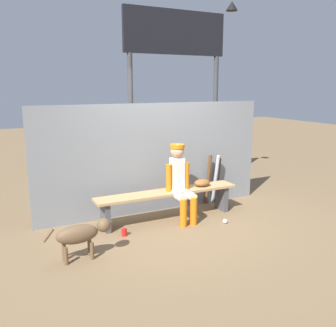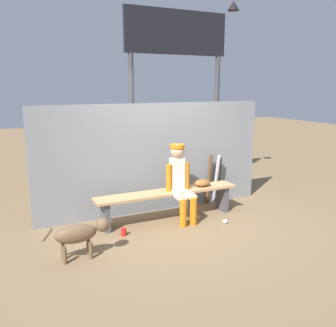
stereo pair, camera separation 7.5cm
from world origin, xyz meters
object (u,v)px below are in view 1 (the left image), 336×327
object	(u,v)px
baseball_glove	(202,183)
bat_aluminum_silver	(215,179)
cup_on_bench	(182,185)
player_seated	(180,180)
dog	(82,234)
baseball	(225,221)
cup_on_ground	(124,232)
bat_wood_dark	(208,179)
scoreboard	(178,56)
dugout_bench	(168,197)
bat_aluminum_black	(217,180)

from	to	relation	value
baseball_glove	bat_aluminum_silver	xyz separation A→B (m)	(0.52, 0.38, -0.09)
cup_on_bench	player_seated	bearing A→B (deg)	-126.98
bat_aluminum_silver	cup_on_bench	bearing A→B (deg)	-158.53
baseball_glove	dog	size ratio (longest dim) A/B	0.33
cup_on_bench	baseball	bearing A→B (deg)	-53.14
baseball	cup_on_ground	size ratio (longest dim) A/B	0.67
baseball_glove	bat_wood_dark	distance (m)	0.54
cup_on_bench	scoreboard	distance (m)	2.69
dugout_bench	cup_on_ground	size ratio (longest dim) A/B	21.69
bat_aluminum_black	baseball	bearing A→B (deg)	-116.93
bat_wood_dark	cup_on_bench	size ratio (longest dim) A/B	8.40
dog	bat_aluminum_black	bearing A→B (deg)	22.54
cup_on_bench	dog	distance (m)	2.02
dugout_bench	scoreboard	distance (m)	2.92
bat_wood_dark	dog	xyz separation A→B (m)	(-2.58, -1.16, -0.13)
baseball_glove	dog	world-z (taller)	baseball_glove
cup_on_ground	dog	size ratio (longest dim) A/B	0.13
baseball_glove	baseball	bearing A→B (deg)	-81.24
scoreboard	dog	bearing A→B (deg)	-138.36
baseball_glove	bat_aluminum_black	size ratio (longest dim) A/B	0.33
bat_aluminum_black	scoreboard	xyz separation A→B (m)	(-0.24, 1.10, 2.27)
baseball_glove	cup_on_ground	xyz separation A→B (m)	(-1.50, -0.32, -0.48)
bat_aluminum_silver	cup_on_ground	world-z (taller)	bat_aluminum_silver
player_seated	baseball_glove	distance (m)	0.50
baseball_glove	bat_aluminum_silver	world-z (taller)	bat_aluminum_silver
player_seated	bat_aluminum_black	size ratio (longest dim) A/B	1.45
cup_on_ground	cup_on_bench	xyz separation A→B (m)	(1.14, 0.35, 0.48)
dugout_bench	bat_wood_dark	distance (m)	1.08
bat_wood_dark	baseball	xyz separation A→B (m)	(-0.28, -0.95, -0.43)
dugout_bench	player_seated	xyz separation A→B (m)	(0.17, -0.11, 0.30)
player_seated	baseball	world-z (taller)	player_seated
bat_aluminum_silver	scoreboard	size ratio (longest dim) A/B	0.24
baseball_glove	cup_on_bench	distance (m)	0.36
cup_on_bench	dog	bearing A→B (deg)	-156.51
bat_wood_dark	cup_on_ground	world-z (taller)	bat_wood_dark
dugout_bench	cup_on_ground	world-z (taller)	dugout_bench
bat_aluminum_black	dog	bearing A→B (deg)	-157.46
bat_wood_dark	player_seated	bearing A→B (deg)	-149.43
cup_on_bench	dog	size ratio (longest dim) A/B	0.13
cup_on_ground	scoreboard	bearing A→B (deg)	44.57
bat_aluminum_silver	bat_aluminum_black	xyz separation A→B (m)	(0.05, 0.00, -0.03)
player_seated	baseball_glove	xyz separation A→B (m)	(0.47, 0.11, -0.13)
cup_on_ground	cup_on_bench	bearing A→B (deg)	17.06
player_seated	scoreboard	xyz separation A→B (m)	(0.80, 1.60, 2.02)
bat_aluminum_black	cup_on_bench	bearing A→B (deg)	-159.39
dugout_bench	baseball_glove	distance (m)	0.66
player_seated	baseball_glove	world-z (taller)	player_seated
bat_wood_dark	bat_aluminum_silver	distance (m)	0.15
bat_wood_dark	baseball_glove	bearing A→B (deg)	-133.80
bat_wood_dark	dog	size ratio (longest dim) A/B	1.10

